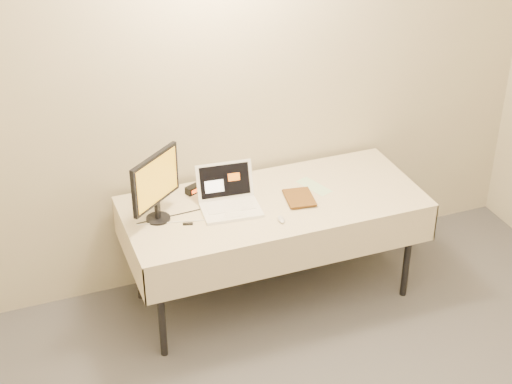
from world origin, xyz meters
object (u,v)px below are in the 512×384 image
object	(u,v)px
table	(274,209)
monitor	(156,183)
book	(286,185)
laptop	(228,198)

from	to	relation	value
table	monitor	distance (m)	0.79
table	monitor	world-z (taller)	monitor
monitor	book	bearing A→B (deg)	-45.13
laptop	monitor	world-z (taller)	monitor
monitor	book	world-z (taller)	monitor
table	book	size ratio (longest dim) A/B	8.18
table	monitor	xyz separation A→B (m)	(-0.72, 0.05, 0.31)
laptop	monitor	bearing A→B (deg)	-175.04
book	table	bearing A→B (deg)	164.48
book	laptop	bearing A→B (deg)	176.51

